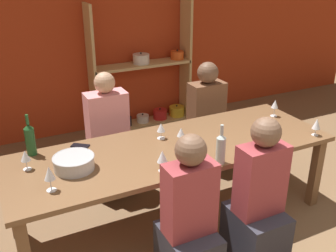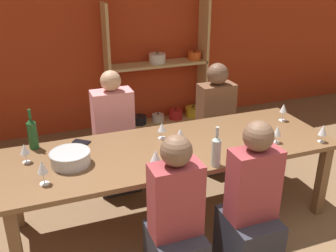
# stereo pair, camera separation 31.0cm
# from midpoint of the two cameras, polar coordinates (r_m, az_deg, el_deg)

# --- Properties ---
(wall_back_red) EXTENTS (8.80, 0.06, 2.70)m
(wall_back_red) POSITION_cam_midpoint_polar(r_m,az_deg,el_deg) (5.27, -11.24, 13.79)
(wall_back_red) COLOR #B23819
(wall_back_red) RESTS_ON ground_plane
(shelf_unit) EXTENTS (1.39, 0.30, 1.69)m
(shelf_unit) POSITION_cam_midpoint_polar(r_m,az_deg,el_deg) (5.42, -4.86, 6.01)
(shelf_unit) COLOR tan
(shelf_unit) RESTS_ON ground_plane
(dining_table) EXTENTS (2.76, 0.93, 0.73)m
(dining_table) POSITION_cam_midpoint_polar(r_m,az_deg,el_deg) (3.33, -1.90, -4.19)
(dining_table) COLOR brown
(dining_table) RESTS_ON ground_plane
(mixing_bowl) EXTENTS (0.31, 0.31, 0.11)m
(mixing_bowl) POSITION_cam_midpoint_polar(r_m,az_deg,el_deg) (3.06, -16.37, -5.14)
(mixing_bowl) COLOR #B7BABC
(mixing_bowl) RESTS_ON dining_table
(wine_bottle_green) EXTENTS (0.08, 0.08, 0.34)m
(wine_bottle_green) POSITION_cam_midpoint_polar(r_m,az_deg,el_deg) (3.35, -21.92, -1.81)
(wine_bottle_green) COLOR #1E4C23
(wine_bottle_green) RESTS_ON dining_table
(wine_bottle_dark) EXTENTS (0.07, 0.07, 0.32)m
(wine_bottle_dark) POSITION_cam_midpoint_polar(r_m,az_deg,el_deg) (3.00, 4.75, -3.26)
(wine_bottle_dark) COLOR #B2C6C1
(wine_bottle_dark) RESTS_ON dining_table
(wine_glass_white_a) EXTENTS (0.07, 0.07, 0.16)m
(wine_glass_white_a) POSITION_cam_midpoint_polar(r_m,az_deg,el_deg) (3.50, 12.73, -0.17)
(wine_glass_white_a) COLOR white
(wine_glass_white_a) RESTS_ON dining_table
(wine_glass_red_a) EXTENTS (0.07, 0.07, 0.16)m
(wine_glass_red_a) POSITION_cam_midpoint_polar(r_m,az_deg,el_deg) (3.65, 18.52, 0.18)
(wine_glass_red_a) COLOR white
(wine_glass_red_a) RESTS_ON dining_table
(wine_glass_red_b) EXTENTS (0.07, 0.07, 0.17)m
(wine_glass_red_b) POSITION_cam_midpoint_polar(r_m,az_deg,el_deg) (3.97, 13.12, 2.99)
(wine_glass_red_b) COLOR white
(wine_glass_red_b) RESTS_ON dining_table
(wine_glass_white_b) EXTENTS (0.07, 0.07, 0.14)m
(wine_glass_white_b) POSITION_cam_midpoint_polar(r_m,az_deg,el_deg) (3.40, -3.63, -0.36)
(wine_glass_white_b) COLOR white
(wine_glass_white_b) RESTS_ON dining_table
(wine_glass_empty_a) EXTENTS (0.07, 0.07, 0.16)m
(wine_glass_empty_a) POSITION_cam_midpoint_polar(r_m,az_deg,el_deg) (3.15, -22.71, -4.13)
(wine_glass_empty_a) COLOR white
(wine_glass_empty_a) RESTS_ON dining_table
(wine_glass_red_c) EXTENTS (0.07, 0.07, 0.19)m
(wine_glass_red_c) POSITION_cam_midpoint_polar(r_m,az_deg,el_deg) (2.81, -19.93, -6.63)
(wine_glass_red_c) COLOR white
(wine_glass_red_c) RESTS_ON dining_table
(wine_glass_empty_b) EXTENTS (0.08, 0.08, 0.17)m
(wine_glass_empty_b) POSITION_cam_midpoint_polar(r_m,az_deg,el_deg) (2.89, -3.91, -4.54)
(wine_glass_empty_b) COLOR white
(wine_glass_empty_b) RESTS_ON dining_table
(wine_glass_red_d) EXTENTS (0.07, 0.07, 0.16)m
(wine_glass_red_d) POSITION_cam_midpoint_polar(r_m,az_deg,el_deg) (3.26, -0.81, -1.07)
(wine_glass_red_d) COLOR white
(wine_glass_red_d) RESTS_ON dining_table
(cell_phone) EXTENTS (0.16, 0.15, 0.01)m
(cell_phone) POSITION_cam_midpoint_polar(r_m,az_deg,el_deg) (3.41, -15.18, -2.86)
(cell_phone) COLOR black
(cell_phone) RESTS_ON dining_table
(person_near_a) EXTENTS (0.34, 0.43, 1.20)m
(person_near_a) POSITION_cam_midpoint_polar(r_m,az_deg,el_deg) (2.78, -0.29, -15.51)
(person_near_a) COLOR #2D2D38
(person_near_a) RESTS_ON ground_plane
(person_far_a) EXTENTS (0.39, 0.48, 1.18)m
(person_far_a) POSITION_cam_midpoint_polar(r_m,az_deg,el_deg) (4.39, 3.47, -0.16)
(person_far_a) COLOR #2D2D38
(person_far_a) RESTS_ON ground_plane
(person_near_b) EXTENTS (0.35, 0.44, 1.21)m
(person_near_b) POSITION_cam_midpoint_polar(r_m,az_deg,el_deg) (3.03, 9.96, -12.10)
(person_near_b) COLOR #2D2D38
(person_near_b) RESTS_ON ground_plane
(person_far_b) EXTENTS (0.39, 0.49, 1.22)m
(person_far_b) POSITION_cam_midpoint_polar(r_m,az_deg,el_deg) (3.97, -10.81, -3.16)
(person_far_b) COLOR #2D2D38
(person_far_b) RESTS_ON ground_plane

